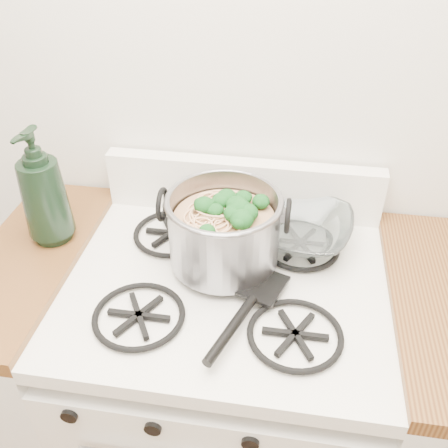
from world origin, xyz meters
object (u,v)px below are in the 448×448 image
at_px(spatula, 263,284).
at_px(glass_bowl, 298,234).
at_px(bottle, 42,187).
at_px(gas_range, 226,398).
at_px(stock_pot, 224,231).

relative_size(spatula, glass_bowl, 2.90).
relative_size(spatula, bottle, 1.01).
height_order(gas_range, bottle, bottle).
height_order(stock_pot, spatula, stock_pot).
distance_m(stock_pot, bottle, 0.46).
bearing_deg(bottle, stock_pot, 4.26).
height_order(stock_pot, bottle, bottle).
distance_m(spatula, glass_bowl, 0.21).
relative_size(stock_pot, bottle, 0.99).
height_order(stock_pot, glass_bowl, stock_pot).
relative_size(gas_range, spatula, 2.98).
bearing_deg(bottle, gas_range, -2.93).
relative_size(stock_pot, spatula, 0.98).
relative_size(glass_bowl, bottle, 0.35).
xyz_separation_m(stock_pot, spatula, (0.10, -0.09, -0.07)).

